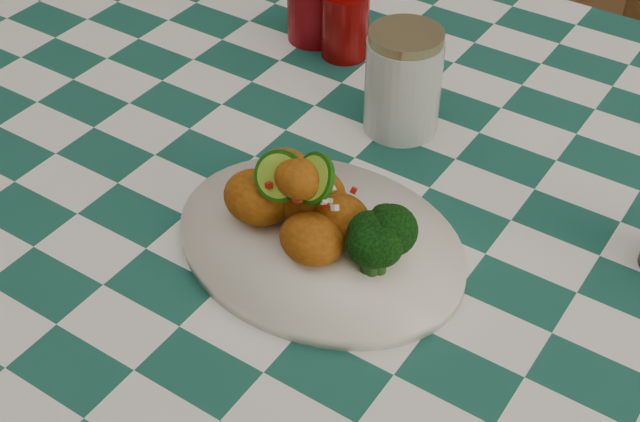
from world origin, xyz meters
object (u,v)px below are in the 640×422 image
Objects in this scene: wooden_chair_left at (393,55)px; plate at (320,243)px; dining_table at (348,365)px; mason_jar at (403,81)px; fried_chicken_pile at (304,197)px; ketchup_bottle at (345,10)px.

plate is at bearing -63.55° from wooden_chair_left.
wooden_chair_left is at bearing 115.52° from dining_table.
plate is 2.43× the size of mason_jar.
wooden_chair_left reaches higher than fried_chicken_pile.
wooden_chair_left reaches higher than plate.
wooden_chair_left reaches higher than mason_jar.
mason_jar is (-0.02, 0.24, 0.00)m from fried_chicken_pile.
wooden_chair_left is (-0.34, 0.61, -0.39)m from mason_jar.
dining_table is 12.34× the size of mason_jar.
ketchup_bottle reaches higher than plate.
wooden_chair_left reaches higher than ketchup_bottle.
dining_table is 5.09× the size of plate.
dining_table is 1.77× the size of wooden_chair_left.
wooden_chair_left is at bearing 113.25° from fried_chicken_pile.
mason_jar is at bearing -35.39° from ketchup_bottle.
dining_table is 0.47m from mason_jar.
fried_chicken_pile is 0.25m from mason_jar.
ketchup_bottle is at bearing 144.61° from mason_jar.
plate is 0.06m from fried_chicken_pile.
ketchup_bottle is 0.15× the size of wooden_chair_left.
wooden_chair_left reaches higher than dining_table.
dining_table is at bearing -62.39° from wooden_chair_left.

